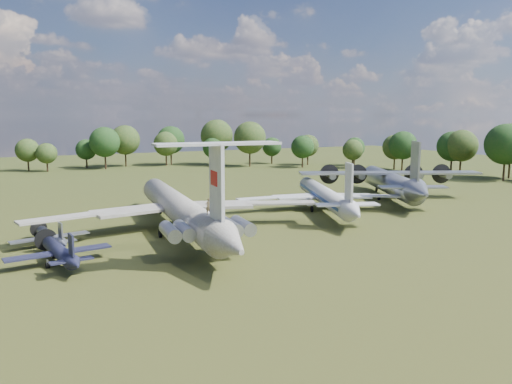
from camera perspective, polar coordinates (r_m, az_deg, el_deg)
name	(u,v)px	position (r m, az deg, el deg)	size (l,w,h in m)	color
ground	(207,226)	(74.82, -5.63, -3.89)	(300.00, 300.00, 0.00)	#263D14
il62_airliner	(179,214)	(70.84, -8.75, -2.47)	(41.69, 54.19, 5.31)	#B3B3AE
tu104_jet	(325,199)	(86.81, 7.84, -0.80)	(30.48, 40.64, 4.06)	silver
an12_transport	(390,186)	(101.40, 15.11, 0.69)	(35.54, 39.72, 5.23)	#ACAFB4
small_prop_west	(60,255)	(59.18, -21.47, -6.75)	(11.23, 15.32, 2.25)	black
small_prop_northwest	(51,239)	(67.82, -22.36, -5.02)	(9.53, 13.00, 1.91)	gray
person_on_il62	(208,206)	(55.99, -5.47, -1.64)	(0.69, 0.46, 1.90)	olive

